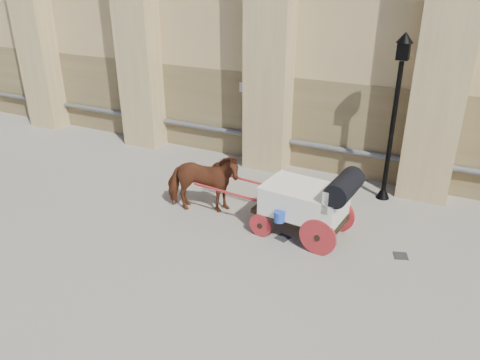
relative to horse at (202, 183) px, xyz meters
The scene contains 6 objects.
ground 1.57m from the horse, ahead, with size 90.00×90.00×0.00m, color #6C645A.
horse is the anchor object (origin of this frame).
carriage 3.01m from the horse, ahead, with size 4.34×1.58×1.86m.
street_lamp 5.51m from the horse, 35.48° to the left, with size 0.44×0.44×4.69m.
drain_grate_near 2.66m from the horse, ahead, with size 0.32×0.32×0.01m, color black.
drain_grate_far 5.35m from the horse, ahead, with size 0.32×0.32×0.01m, color black.
Camera 1 is at (4.68, -9.90, 6.25)m, focal length 35.00 mm.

